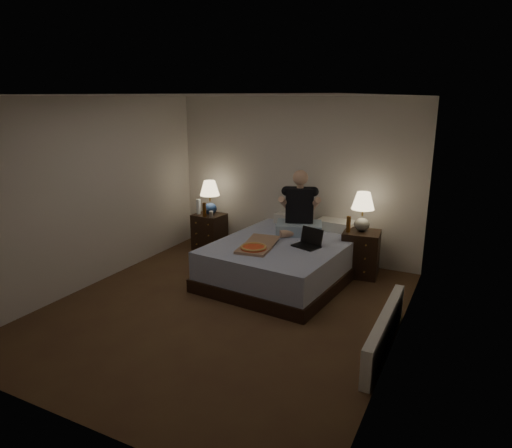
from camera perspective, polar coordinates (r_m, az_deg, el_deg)
The scene contains 19 objects.
floor at distance 5.64m, azimuth -4.17°, elevation -10.56°, with size 4.00×4.50×0.00m, color brown.
ceiling at distance 5.07m, azimuth -4.74°, elevation 15.72°, with size 4.00×4.50×0.00m, color white.
wall_back at distance 7.20m, azimuth 4.85°, elevation 5.65°, with size 4.00×2.50×0.00m, color silver.
wall_front at distance 3.57m, azimuth -23.41°, elevation -5.94°, with size 4.00×2.50×0.00m, color silver.
wall_left at distance 6.46m, azimuth -19.87°, elevation 3.64°, with size 4.50×2.50×0.00m, color silver.
wall_right at distance 4.55m, azimuth 17.71°, elevation -0.89°, with size 4.50×2.50×0.00m, color silver.
bed at distance 6.46m, azimuth 3.70°, elevation -4.43°, with size 1.66×2.21×0.55m, color #5264A5.
nightstand_left at distance 7.67m, azimuth -5.82°, elevation -1.00°, with size 0.47×0.42×0.61m, color black.
nightstand_right at distance 6.70m, azimuth 12.94°, elevation -3.61°, with size 0.50×0.45×0.65m, color black.
lamp_left at distance 7.54m, azimuth -5.78°, elevation 3.30°, with size 0.32×0.32×0.56m, color navy, non-canonical shape.
lamp_right at distance 6.57m, azimuth 13.18°, elevation 1.50°, with size 0.32×0.32×0.56m, color gray, non-canonical shape.
water_bottle at distance 7.61m, azimuth -7.20°, elevation 2.17°, with size 0.07×0.07×0.25m, color white.
soda_can at distance 7.39m, azimuth -5.63°, elevation 1.23°, with size 0.07×0.07×0.10m, color beige.
beer_bottle_left at distance 7.42m, azimuth -6.47°, elevation 1.78°, with size 0.06×0.06×0.23m, color #5A310C.
beer_bottle_right at distance 6.51m, azimuth 11.49°, elevation -0.03°, with size 0.06×0.06×0.23m, color #552F0C.
person at distance 6.61m, azimuth 5.49°, elevation 2.69°, with size 0.66×0.52×0.93m, color black, non-canonical shape.
laptop at distance 6.10m, azimuth 6.31°, elevation -1.80°, with size 0.34×0.28×0.24m, color black, non-canonical shape.
pizza_box at distance 5.92m, azimuth -0.31°, elevation -3.04°, with size 0.40×0.76×0.08m, color #A47D62, non-canonical shape.
radiator at distance 4.91m, azimuth 15.76°, elevation -12.79°, with size 0.10×1.60×0.40m, color white.
Camera 1 is at (2.63, -4.34, 2.48)m, focal length 32.00 mm.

